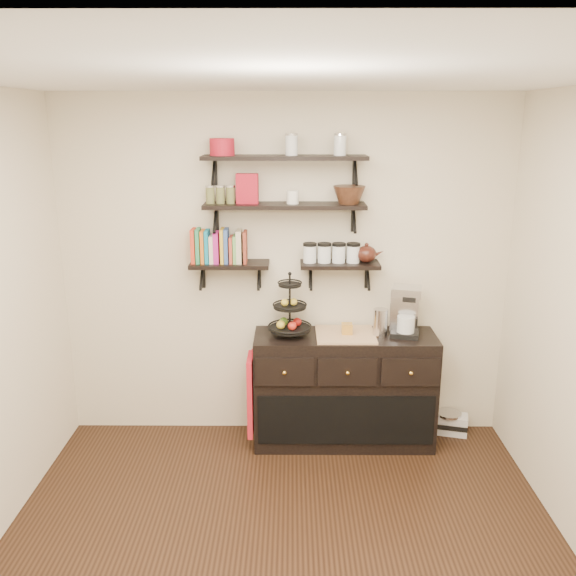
{
  "coord_description": "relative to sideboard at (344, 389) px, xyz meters",
  "views": [
    {
      "loc": [
        0.05,
        -2.89,
        2.52
      ],
      "look_at": [
        0.03,
        1.15,
        1.38
      ],
      "focal_mm": 38.0,
      "sensor_mm": 36.0,
      "label": 1
    }
  ],
  "objects": [
    {
      "name": "recipe_box",
      "position": [
        -0.74,
        0.1,
        1.56
      ],
      "size": [
        0.16,
        0.07,
        0.22
      ],
      "primitive_type": "cube",
      "rotation": [
        0.0,
        0.0,
        -0.09
      ],
      "color": "maroon",
      "rests_on": "shelf_mid"
    },
    {
      "name": "teapot",
      "position": [
        0.15,
        0.12,
        1.07
      ],
      "size": [
        0.21,
        0.16,
        0.15
      ],
      "primitive_type": null,
      "rotation": [
        0.0,
        0.0,
        -0.05
      ],
      "color": "#361610",
      "rests_on": "shelf_low_right"
    },
    {
      "name": "ramekins",
      "position": [
        -0.41,
        0.1,
        1.5
      ],
      "size": [
        0.09,
        0.09,
        0.1
      ],
      "primitive_type": "cylinder",
      "color": "white",
      "rests_on": "shelf_mid"
    },
    {
      "name": "sideboard",
      "position": [
        0.0,
        0.0,
        0.0
      ],
      "size": [
        1.4,
        0.5,
        0.92
      ],
      "color": "black",
      "rests_on": "floor"
    },
    {
      "name": "walnut_bowl",
      "position": [
        0.01,
        0.1,
        1.51
      ],
      "size": [
        0.24,
        0.24,
        0.13
      ],
      "primitive_type": null,
      "color": "black",
      "rests_on": "shelf_mid"
    },
    {
      "name": "shelf_top",
      "position": [
        -0.47,
        0.1,
        1.78
      ],
      "size": [
        1.2,
        0.27,
        0.23
      ],
      "color": "black",
      "rests_on": "back_wall"
    },
    {
      "name": "shelf_low_right",
      "position": [
        -0.05,
        0.12,
        0.98
      ],
      "size": [
        0.6,
        0.25,
        0.23
      ],
      "color": "black",
      "rests_on": "back_wall"
    },
    {
      "name": "fruit_stand",
      "position": [
        -0.43,
        0.0,
        0.61
      ],
      "size": [
        0.33,
        0.33,
        0.48
      ],
      "rotation": [
        0.0,
        0.0,
        0.28
      ],
      "color": "black",
      "rests_on": "sideboard"
    },
    {
      "name": "red_pot",
      "position": [
        -0.92,
        0.1,
        1.86
      ],
      "size": [
        0.18,
        0.18,
        0.12
      ],
      "primitive_type": "cylinder",
      "color": "maroon",
      "rests_on": "shelf_top"
    },
    {
      "name": "cookbooks",
      "position": [
        -0.94,
        0.12,
        1.11
      ],
      "size": [
        0.43,
        0.15,
        0.26
      ],
      "color": "red",
      "rests_on": "shelf_low_left"
    },
    {
      "name": "glass_canisters",
      "position": [
        -0.11,
        0.12,
        1.06
      ],
      "size": [
        0.43,
        0.1,
        0.13
      ],
      "color": "silver",
      "rests_on": "shelf_low_right"
    },
    {
      "name": "candle",
      "position": [
        0.01,
        0.0,
        0.5
      ],
      "size": [
        0.08,
        0.08,
        0.08
      ],
      "primitive_type": "cube",
      "color": "#A77326",
      "rests_on": "sideboard"
    },
    {
      "name": "coffee_maker",
      "position": [
        0.46,
        0.03,
        0.63
      ],
      "size": [
        0.25,
        0.25,
        0.39
      ],
      "rotation": [
        0.0,
        0.0,
        -0.24
      ],
      "color": "black",
      "rests_on": "sideboard"
    },
    {
      "name": "floor",
      "position": [
        -0.47,
        -1.51,
        -0.45
      ],
      "size": [
        3.5,
        3.5,
        0.0
      ],
      "primitive_type": "plane",
      "color": "black",
      "rests_on": "ground"
    },
    {
      "name": "shelf_low_left",
      "position": [
        -0.89,
        0.12,
        0.98
      ],
      "size": [
        0.6,
        0.25,
        0.23
      ],
      "color": "black",
      "rests_on": "back_wall"
    },
    {
      "name": "shelf_mid",
      "position": [
        -0.47,
        0.1,
        1.43
      ],
      "size": [
        1.2,
        0.27,
        0.23
      ],
      "color": "black",
      "rests_on": "back_wall"
    },
    {
      "name": "apron",
      "position": [
        -0.73,
        -0.1,
        -0.0
      ],
      "size": [
        0.04,
        0.27,
        0.63
      ],
      "primitive_type": "cube",
      "color": "#AA122A",
      "rests_on": "sideboard"
    },
    {
      "name": "thermal_carafe",
      "position": [
        0.26,
        -0.02,
        0.56
      ],
      "size": [
        0.11,
        0.11,
        0.22
      ],
      "primitive_type": "cylinder",
      "color": "silver",
      "rests_on": "sideboard"
    },
    {
      "name": "ceiling",
      "position": [
        -0.47,
        -1.51,
        2.25
      ],
      "size": [
        3.5,
        3.5,
        0.02
      ],
      "primitive_type": "cube",
      "color": "white",
      "rests_on": "back_wall"
    },
    {
      "name": "radio",
      "position": [
        0.88,
        0.13,
        -0.36
      ],
      "size": [
        0.33,
        0.25,
        0.18
      ],
      "rotation": [
        0.0,
        0.0,
        -0.25
      ],
      "color": "silver",
      "rests_on": "floor"
    },
    {
      "name": "back_wall",
      "position": [
        -0.47,
        0.24,
        0.9
      ],
      "size": [
        3.5,
        0.02,
        2.7
      ],
      "primitive_type": "cube",
      "color": "beige",
      "rests_on": "ground"
    }
  ]
}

